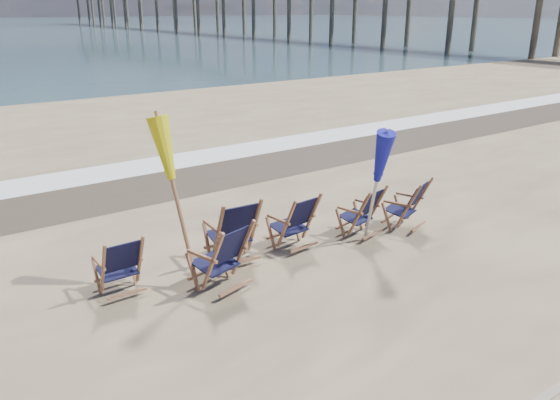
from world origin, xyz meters
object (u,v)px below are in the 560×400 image
Objects in this scene: beach_chair_1 at (243,251)px; fishing_pier at (214,1)px; beach_chair_4 at (376,208)px; umbrella_yellow at (176,157)px; beach_chair_5 at (420,201)px; beach_chair_3 at (312,218)px; beach_chair_0 at (140,262)px; beach_chair_2 at (255,228)px; umbrella_blue at (376,157)px.

fishing_pier reaches higher than beach_chair_1.
fishing_pier is at bearing -129.54° from beach_chair_4.
fishing_pier is at bearing 61.07° from umbrella_yellow.
fishing_pier reaches higher than beach_chair_4.
fishing_pier reaches higher than beach_chair_5.
beach_chair_5 is (2.14, -0.40, -0.01)m from beach_chair_3.
beach_chair_5 is (0.90, -0.18, 0.01)m from beach_chair_4.
beach_chair_3 is 0.40× the size of umbrella_yellow.
beach_chair_4 reaches higher than beach_chair_0.
beach_chair_2 is at bearing -149.37° from beach_chair_1.
beach_chair_2 is 0.53× the size of umbrella_blue.
fishing_pier reaches higher than beach_chair_2.
beach_chair_2 is (0.55, 0.57, 0.03)m from beach_chair_1.
umbrella_blue is at bearing 162.78° from beach_chair_1.
umbrella_blue is at bearing 138.23° from beach_chair_3.
beach_chair_5 is at bearing 7.79° from umbrella_blue.
fishing_pier is at bearing -119.67° from beach_chair_0.
beach_chair_5 is 0.01× the size of fishing_pier.
beach_chair_5 is (3.20, -0.48, -0.07)m from beach_chair_2.
umbrella_blue reaches higher than beach_chair_5.
beach_chair_4 is 0.98× the size of beach_chair_5.
beach_chair_1 is 1.68m from beach_chair_3.
umbrella_blue is (-0.45, -0.37, 1.07)m from beach_chair_4.
beach_chair_5 is (5.02, -0.54, 0.02)m from beach_chair_0.
beach_chair_4 is 0.38× the size of umbrella_yellow.
beach_chair_2 reaches higher than beach_chair_1.
umbrella_blue reaches higher than beach_chair_4.
beach_chair_0 is 82.40m from fishing_pier.
beach_chair_3 is at bearing 176.88° from beach_chair_0.
umbrella_blue is (-1.34, -0.18, 1.06)m from beach_chair_5.
beach_chair_4 is at bearing 174.75° from beach_chair_0.
umbrella_yellow reaches higher than umbrella_blue.
beach_chair_4 is 0.92m from beach_chair_5.
beach_chair_1 reaches higher than beach_chair_5.
beach_chair_0 is at bearing -25.82° from beach_chair_5.
beach_chair_5 is (3.75, 0.09, -0.04)m from beach_chair_1.
beach_chair_0 is 4.14m from beach_chair_4.
beach_chair_3 is at bearing -22.66° from beach_chair_4.
beach_chair_0 is 5.05m from beach_chair_5.
beach_chair_1 reaches higher than beach_chair_0.
beach_chair_1 is 0.95× the size of beach_chair_2.
beach_chair_0 is 0.83× the size of beach_chair_2.
beach_chair_2 reaches higher than beach_chair_0.
umbrella_yellow reaches higher than beach_chair_1.
beach_chair_0 is at bearing 165.37° from umbrella_yellow.
umbrella_blue is (3.11, -0.58, -0.35)m from umbrella_yellow.
beach_chair_1 is 82.33m from fishing_pier.
beach_chair_2 is at bearing -9.95° from beach_chair_3.
beach_chair_2 is 1.15× the size of beach_chair_5.
beach_chair_4 is (2.85, 0.27, -0.06)m from beach_chair_1.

